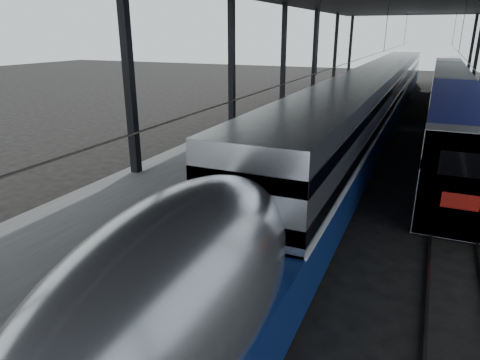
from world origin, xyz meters
The scene contains 6 objects.
ground centered at (0.00, 0.00, 0.00)m, with size 160.00×160.00×0.00m, color black.
platform centered at (-3.50, 20.00, 0.50)m, with size 6.00×80.00×1.00m, color #4C4C4F.
yellow_strip centered at (-0.70, 20.00, 1.00)m, with size 0.30×80.00×0.01m, color gold.
rails centered at (4.50, 20.00, 0.08)m, with size 6.52×80.00×0.16m.
tgv_train centered at (2.00, 23.39, 2.08)m, with size 3.11×65.20×4.45m.
second_train centered at (7.00, 32.74, 1.93)m, with size 2.77×56.05×3.82m.
Camera 1 is at (5.65, -9.55, 6.81)m, focal length 32.00 mm.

